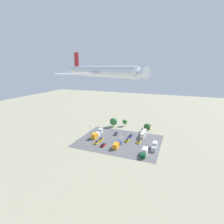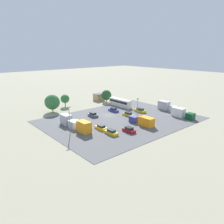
{
  "view_description": "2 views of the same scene",
  "coord_description": "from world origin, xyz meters",
  "px_view_note": "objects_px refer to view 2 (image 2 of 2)",
  "views": [
    {
      "loc": [
        -33.85,
        105.69,
        46.47
      ],
      "look_at": [
        -2.8,
        26.88,
        24.36
      ],
      "focal_mm": 28.0,
      "sensor_mm": 36.0,
      "label": 1
    },
    {
      "loc": [
        50.09,
        60.71,
        23.55
      ],
      "look_at": [
        4.21,
        7.17,
        3.62
      ],
      "focal_mm": 35.0,
      "sensor_mm": 36.0,
      "label": 2
    }
  ],
  "objects_px": {
    "parked_car_0": "(111,132)",
    "parked_truck_4": "(68,121)",
    "parked_car_3": "(140,110)",
    "parked_car_1": "(129,130)",
    "shed_building": "(99,97)",
    "parked_car_2": "(93,115)",
    "parked_truck_1": "(82,126)",
    "bus": "(120,102)",
    "parked_car_6": "(128,114)",
    "parked_car_4": "(113,110)",
    "parked_car_5": "(101,127)",
    "parked_truck_3": "(143,121)",
    "parked_truck_0": "(182,113)",
    "parked_truck_2": "(167,106)"
  },
  "relations": [
    {
      "from": "parked_car_1",
      "to": "parked_truck_0",
      "type": "bearing_deg",
      "value": -3.93
    },
    {
      "from": "parked_truck_3",
      "to": "parked_car_6",
      "type": "bearing_deg",
      "value": 71.28
    },
    {
      "from": "parked_truck_4",
      "to": "parked_truck_2",
      "type": "bearing_deg",
      "value": 166.34
    },
    {
      "from": "parked_car_1",
      "to": "parked_truck_4",
      "type": "bearing_deg",
      "value": 121.38
    },
    {
      "from": "parked_car_6",
      "to": "parked_car_5",
      "type": "bearing_deg",
      "value": 15.75
    },
    {
      "from": "parked_car_0",
      "to": "parked_car_6",
      "type": "xyz_separation_m",
      "value": [
        -16.74,
        -9.9,
        -0.01
      ]
    },
    {
      "from": "parked_car_1",
      "to": "parked_car_4",
      "type": "height_order",
      "value": "parked_car_1"
    },
    {
      "from": "bus",
      "to": "parked_car_1",
      "type": "height_order",
      "value": "bus"
    },
    {
      "from": "parked_car_3",
      "to": "parked_car_6",
      "type": "distance_m",
      "value": 7.33
    },
    {
      "from": "parked_truck_2",
      "to": "parked_truck_3",
      "type": "relative_size",
      "value": 0.89
    },
    {
      "from": "parked_car_3",
      "to": "parked_car_4",
      "type": "height_order",
      "value": "parked_car_3"
    },
    {
      "from": "parked_truck_2",
      "to": "bus",
      "type": "bearing_deg",
      "value": -59.53
    },
    {
      "from": "shed_building",
      "to": "parked_truck_3",
      "type": "bearing_deg",
      "value": 73.56
    },
    {
      "from": "parked_car_4",
      "to": "bus",
      "type": "bearing_deg",
      "value": -149.6
    },
    {
      "from": "parked_car_5",
      "to": "parked_truck_3",
      "type": "bearing_deg",
      "value": -23.14
    },
    {
      "from": "parked_car_3",
      "to": "parked_truck_3",
      "type": "distance_m",
      "value": 15.32
    },
    {
      "from": "parked_car_0",
      "to": "parked_truck_4",
      "type": "xyz_separation_m",
      "value": [
        5.39,
        -15.38,
        0.88
      ]
    },
    {
      "from": "parked_car_1",
      "to": "parked_truck_2",
      "type": "xyz_separation_m",
      "value": [
        -29.21,
        -7.72,
        0.95
      ]
    },
    {
      "from": "parked_car_0",
      "to": "parked_car_4",
      "type": "height_order",
      "value": "parked_car_4"
    },
    {
      "from": "shed_building",
      "to": "parked_car_3",
      "type": "relative_size",
      "value": 0.93
    },
    {
      "from": "parked_car_5",
      "to": "parked_car_6",
      "type": "relative_size",
      "value": 0.94
    },
    {
      "from": "bus",
      "to": "parked_car_0",
      "type": "distance_m",
      "value": 33.38
    },
    {
      "from": "parked_truck_4",
      "to": "shed_building",
      "type": "bearing_deg",
      "value": -142.46
    },
    {
      "from": "parked_car_4",
      "to": "parked_truck_4",
      "type": "bearing_deg",
      "value": 7.17
    },
    {
      "from": "parked_car_3",
      "to": "parked_car_1",
      "type": "bearing_deg",
      "value": -146.05
    },
    {
      "from": "parked_car_3",
      "to": "parked_car_5",
      "type": "relative_size",
      "value": 1.11
    },
    {
      "from": "parked_car_6",
      "to": "parked_truck_4",
      "type": "distance_m",
      "value": 22.81
    },
    {
      "from": "parked_car_2",
      "to": "parked_truck_2",
      "type": "xyz_separation_m",
      "value": [
        -28.18,
        12.04,
        0.93
      ]
    },
    {
      "from": "parked_truck_1",
      "to": "parked_truck_4",
      "type": "bearing_deg",
      "value": 92.28
    },
    {
      "from": "parked_car_5",
      "to": "parked_truck_2",
      "type": "height_order",
      "value": "parked_truck_2"
    },
    {
      "from": "bus",
      "to": "parked_truck_2",
      "type": "xyz_separation_m",
      "value": [
        -10.02,
        17.03,
        -0.13
      ]
    },
    {
      "from": "parked_car_2",
      "to": "parked_truck_1",
      "type": "distance_m",
      "value": 15.11
    },
    {
      "from": "bus",
      "to": "parked_car_3",
      "type": "height_order",
      "value": "bus"
    },
    {
      "from": "parked_car_0",
      "to": "parked_truck_0",
      "type": "distance_m",
      "value": 30.66
    },
    {
      "from": "parked_car_6",
      "to": "parked_truck_4",
      "type": "height_order",
      "value": "parked_truck_4"
    },
    {
      "from": "parked_truck_3",
      "to": "bus",
      "type": "bearing_deg",
      "value": 64.18
    },
    {
      "from": "parked_car_3",
      "to": "parked_truck_4",
      "type": "bearing_deg",
      "value": 170.84
    },
    {
      "from": "parked_car_0",
      "to": "parked_car_6",
      "type": "relative_size",
      "value": 0.97
    },
    {
      "from": "parked_car_1",
      "to": "bus",
      "type": "bearing_deg",
      "value": 52.21
    },
    {
      "from": "parked_car_2",
      "to": "parked_truck_1",
      "type": "height_order",
      "value": "parked_truck_1"
    },
    {
      "from": "parked_car_0",
      "to": "parked_truck_0",
      "type": "relative_size",
      "value": 0.52
    },
    {
      "from": "bus",
      "to": "parked_car_3",
      "type": "xyz_separation_m",
      "value": [
        0.39,
        12.1,
        -1.08
      ]
    },
    {
      "from": "parked_truck_4",
      "to": "parked_truck_1",
      "type": "bearing_deg",
      "value": 92.28
    },
    {
      "from": "shed_building",
      "to": "parked_car_6",
      "type": "bearing_deg",
      "value": 74.38
    },
    {
      "from": "parked_car_6",
      "to": "parked_truck_1",
      "type": "xyz_separation_m",
      "value": [
        21.82,
        2.1,
        0.95
      ]
    },
    {
      "from": "shed_building",
      "to": "bus",
      "type": "distance_m",
      "value": 15.8
    },
    {
      "from": "bus",
      "to": "parked_truck_3",
      "type": "distance_m",
      "value": 25.55
    },
    {
      "from": "bus",
      "to": "parked_car_6",
      "type": "bearing_deg",
      "value": 59.08
    },
    {
      "from": "shed_building",
      "to": "parked_car_3",
      "type": "height_order",
      "value": "shed_building"
    },
    {
      "from": "parked_car_3",
      "to": "parked_car_0",
      "type": "bearing_deg",
      "value": -156.13
    }
  ]
}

